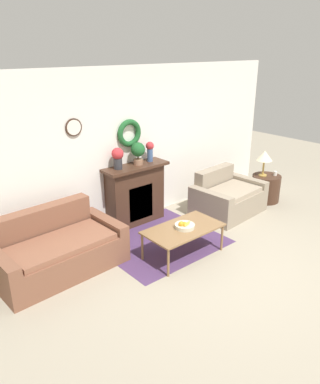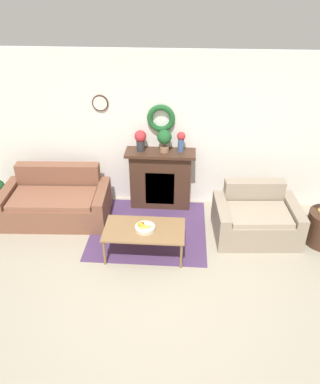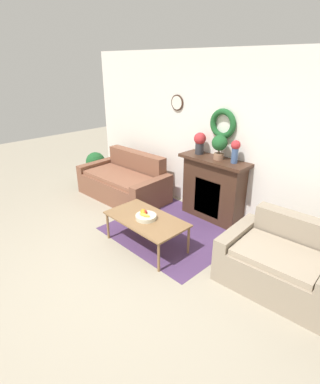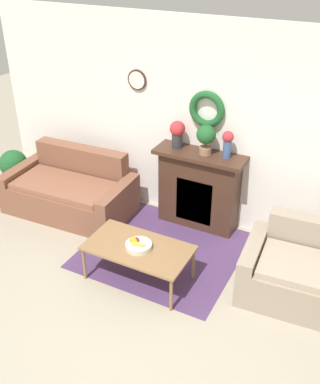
% 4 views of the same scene
% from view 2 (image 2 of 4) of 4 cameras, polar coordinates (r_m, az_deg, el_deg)
% --- Properties ---
extents(ground_plane, '(16.00, 16.00, 0.00)m').
position_cam_2_polar(ground_plane, '(5.13, -0.30, -16.05)').
color(ground_plane, '#9E937F').
extents(floor_rug, '(1.89, 1.76, 0.01)m').
position_cam_2_polar(floor_rug, '(6.29, -1.73, -5.65)').
color(floor_rug, '#4C335B').
rests_on(floor_rug, ground_plane).
extents(wall_back, '(6.80, 0.16, 2.70)m').
position_cam_2_polar(wall_back, '(6.46, 1.29, 9.21)').
color(wall_back, white).
rests_on(wall_back, ground_plane).
extents(fireplace, '(1.19, 0.41, 1.08)m').
position_cam_2_polar(fireplace, '(6.63, 0.07, 2.06)').
color(fireplace, '#42281C').
rests_on(fireplace, ground_plane).
extents(couch_left, '(1.82, 1.05, 0.86)m').
position_cam_2_polar(couch_left, '(6.67, -15.51, -1.44)').
color(couch_left, brown).
rests_on(couch_left, ground_plane).
extents(loveseat_right, '(1.37, 1.01, 0.81)m').
position_cam_2_polar(loveseat_right, '(6.20, 14.39, -3.99)').
color(loveseat_right, gray).
rests_on(loveseat_right, ground_plane).
extents(coffee_table, '(1.19, 0.66, 0.46)m').
position_cam_2_polar(coffee_table, '(5.55, -2.40, -5.95)').
color(coffee_table, olive).
rests_on(coffee_table, ground_plane).
extents(fruit_bowl, '(0.30, 0.30, 0.12)m').
position_cam_2_polar(fruit_bowl, '(5.50, -2.40, -5.41)').
color(fruit_bowl, beige).
rests_on(fruit_bowl, coffee_table).
extents(vase_on_mantel_left, '(0.20, 0.20, 0.36)m').
position_cam_2_polar(vase_on_mantel_left, '(6.34, -3.00, 8.05)').
color(vase_on_mantel_left, '#2D2D33').
rests_on(vase_on_mantel_left, fireplace).
extents(vase_on_mantel_right, '(0.14, 0.14, 0.35)m').
position_cam_2_polar(vase_on_mantel_right, '(6.29, 3.22, 7.88)').
color(vase_on_mantel_right, '#3D5684').
rests_on(vase_on_mantel_right, fireplace).
extents(potted_plant_on_mantel, '(0.24, 0.24, 0.39)m').
position_cam_2_polar(potted_plant_on_mantel, '(6.27, 0.67, 8.13)').
color(potted_plant_on_mantel, '#8E664C').
rests_on(potted_plant_on_mantel, fireplace).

